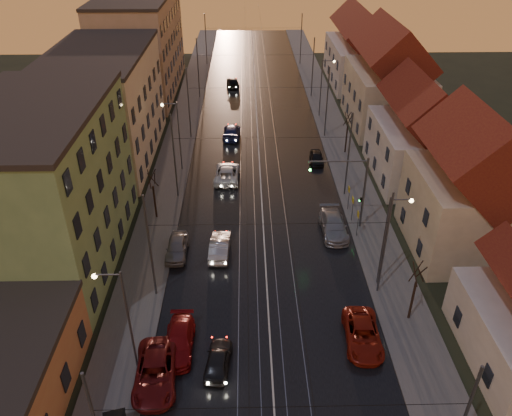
{
  "coord_description": "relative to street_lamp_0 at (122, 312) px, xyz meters",
  "views": [
    {
      "loc": [
        -1.49,
        -20.43,
        26.15
      ],
      "look_at": [
        -0.7,
        17.51,
        2.56
      ],
      "focal_mm": 35.0,
      "sensor_mm": 36.0,
      "label": 1
    }
  ],
  "objects": [
    {
      "name": "house_right_1",
      "position": [
        26.1,
        13.0,
        0.56
      ],
      "size": [
        8.67,
        10.2,
        10.8
      ],
      "color": "#BEB192",
      "rests_on": "ground"
    },
    {
      "name": "traffic_light_mast",
      "position": [
        17.1,
        16.0,
        -0.29
      ],
      "size": [
        5.3,
        0.32,
        7.2
      ],
      "color": "#595B60",
      "rests_on": "ground"
    },
    {
      "name": "sidewalk_left",
      "position": [
        -0.9,
        38.0,
        -4.81
      ],
      "size": [
        4.0,
        120.0,
        0.15
      ],
      "primitive_type": "cube",
      "color": "#4C4C4C",
      "rests_on": "ground"
    },
    {
      "name": "catenary_pole_r_3",
      "position": [
        17.7,
        37.0,
        -0.39
      ],
      "size": [
        0.16,
        0.16,
        9.0
      ],
      "primitive_type": "cylinder",
      "color": "#595B60",
      "rests_on": "ground"
    },
    {
      "name": "catenary_pole_r_2",
      "position": [
        17.7,
        22.0,
        -0.39
      ],
      "size": [
        0.16,
        0.16,
        9.0
      ],
      "primitive_type": "cylinder",
      "color": "#595B60",
      "rests_on": "ground"
    },
    {
      "name": "house_right_4",
      "position": [
        26.1,
        59.0,
        0.16
      ],
      "size": [
        9.18,
        16.32,
        10.0
      ],
      "color": "beige",
      "rests_on": "ground"
    },
    {
      "name": "parked_left_3",
      "position": [
        1.55,
        12.23,
        -4.15
      ],
      "size": [
        1.79,
        4.34,
        1.47
      ],
      "primitive_type": "imported",
      "rotation": [
        0.0,
        0.0,
        -0.01
      ],
      "color": "#96979C",
      "rests_on": "ground"
    },
    {
      "name": "house_right_2",
      "position": [
        26.1,
        26.0,
        -0.24
      ],
      "size": [
        9.18,
        12.24,
        9.2
      ],
      "color": "beige",
      "rests_on": "ground"
    },
    {
      "name": "catenary_pole_r_1",
      "position": [
        17.7,
        7.0,
        -0.39
      ],
      "size": [
        0.16,
        0.16,
        9.0
      ],
      "primitive_type": "cylinder",
      "color": "#595B60",
      "rests_on": "ground"
    },
    {
      "name": "tram_rail_0",
      "position": [
        6.9,
        38.0,
        -4.83
      ],
      "size": [
        0.06,
        120.0,
        0.03
      ],
      "primitive_type": "cube",
      "color": "gray",
      "rests_on": "road"
    },
    {
      "name": "driving_car_3",
      "position": [
        5.73,
        36.97,
        -4.14
      ],
      "size": [
        2.32,
        5.24,
        1.5
      ],
      "primitive_type": "imported",
      "rotation": [
        0.0,
        0.0,
        3.1
      ],
      "color": "navy",
      "rests_on": "ground"
    },
    {
      "name": "catenary_pole_l_3",
      "position": [
        0.5,
        37.0,
        -0.39
      ],
      "size": [
        0.16,
        0.16,
        9.0
      ],
      "primitive_type": "cylinder",
      "color": "#595B60",
      "rests_on": "ground"
    },
    {
      "name": "apartment_left_2",
      "position": [
        -8.4,
        32.0,
        1.11
      ],
      "size": [
        10.0,
        20.0,
        12.0
      ],
      "primitive_type": "cube",
      "color": "beige",
      "rests_on": "ground"
    },
    {
      "name": "parked_left_1",
      "position": [
        1.72,
        -1.09,
        -4.11
      ],
      "size": [
        2.92,
        5.75,
        1.56
      ],
      "primitive_type": "imported",
      "rotation": [
        0.0,
        0.0,
        0.06
      ],
      "color": "maroon",
      "rests_on": "ground"
    },
    {
      "name": "parked_right_2",
      "position": [
        15.73,
        29.48,
        -4.26
      ],
      "size": [
        1.59,
        3.73,
        1.25
      ],
      "primitive_type": "imported",
      "rotation": [
        0.0,
        0.0,
        -0.03
      ],
      "color": "black",
      "rests_on": "ground"
    },
    {
      "name": "bare_tree_1",
      "position": [
        19.31,
        4.0,
        -2.4
      ],
      "size": [
        1.09,
        1.09,
        5.11
      ],
      "color": "black",
      "rests_on": "ground"
    },
    {
      "name": "tram_rail_3",
      "position": [
        11.3,
        38.0,
        -4.83
      ],
      "size": [
        0.06,
        120.0,
        0.03
      ],
      "primitive_type": "cube",
      "color": "gray",
      "rests_on": "road"
    },
    {
      "name": "street_lamp_1",
      "position": [
        18.21,
        8.0,
        0.0
      ],
      "size": [
        1.75,
        0.32,
        8.0
      ],
      "color": "#595B60",
      "rests_on": "ground"
    },
    {
      "name": "street_lamp_0",
      "position": [
        0.0,
        0.0,
        0.0
      ],
      "size": [
        1.75,
        0.32,
        8.0
      ],
      "color": "#595B60",
      "rests_on": "ground"
    },
    {
      "name": "driving_car_2",
      "position": [
        5.48,
        25.64,
        -4.12
      ],
      "size": [
        2.83,
        5.66,
        1.54
      ],
      "primitive_type": "imported",
      "rotation": [
        0.0,
        0.0,
        3.09
      ],
      "color": "silver",
      "rests_on": "ground"
    },
    {
      "name": "ground",
      "position": [
        9.1,
        -2.0,
        -4.89
      ],
      "size": [
        160.0,
        160.0,
        0.0
      ],
      "primitive_type": "plane",
      "color": "black",
      "rests_on": "ground"
    },
    {
      "name": "tram_rail_1",
      "position": [
        8.33,
        38.0,
        -4.83
      ],
      "size": [
        0.06,
        120.0,
        0.03
      ],
      "primitive_type": "cube",
      "color": "gray",
      "rests_on": "road"
    },
    {
      "name": "road",
      "position": [
        9.1,
        38.0,
        -4.87
      ],
      "size": [
        16.0,
        120.0,
        0.04
      ],
      "primitive_type": "cube",
      "color": "black",
      "rests_on": "ground"
    },
    {
      "name": "parked_right_1",
      "position": [
        15.48,
        15.19,
        -4.1
      ],
      "size": [
        2.3,
        5.46,
        1.57
      ],
      "primitive_type": "imported",
      "rotation": [
        0.0,
        0.0,
        0.02
      ],
      "color": "#9B9AA0",
      "rests_on": "ground"
    },
    {
      "name": "tram_rail_2",
      "position": [
        9.87,
        38.0,
        -4.83
      ],
      "size": [
        0.06,
        120.0,
        0.03
      ],
      "primitive_type": "cube",
      "color": "gray",
      "rests_on": "road"
    },
    {
      "name": "catenary_pole_r_4",
      "position": [
        17.7,
        52.0,
        -0.39
      ],
      "size": [
        0.16,
        0.16,
        9.0
      ],
      "primitive_type": "cylinder",
      "color": "#595B60",
      "rests_on": "ground"
    },
    {
      "name": "parked_right_0",
      "position": [
        15.46,
        1.87,
        -4.17
      ],
      "size": [
        2.63,
        5.26,
        1.43
      ],
      "primitive_type": "imported",
      "rotation": [
        0.0,
        0.0,
        -0.05
      ],
      "color": "maroon",
      "rests_on": "ground"
    },
    {
      "name": "street_lamp_3",
      "position": [
        18.21,
        44.0,
        0.0
      ],
      "size": [
        1.75,
        0.32,
        8.0
      ],
      "color": "#595B60",
      "rests_on": "ground"
    },
    {
      "name": "parked_left_2",
      "position": [
        2.9,
        1.53,
        -4.19
      ],
      "size": [
        1.98,
        4.81,
        1.39
      ],
      "primitive_type": "imported",
      "rotation": [
        0.0,
        0.0,
        -0.01
      ],
      "color": "maroon",
      "rests_on": "ground"
    },
    {
      "name": "catenary_pole_r_5",
      "position": [
        17.7,
        70.0,
        -0.39
      ],
      "size": [
        0.16,
        0.16,
        9.0
      ],
      "primitive_type": "cylinder",
      "color": "#595B60",
      "rests_on": "ground"
    },
    {
      "name": "bare_tree_2",
      "position": [
        19.51,
        32.0,
        -2.4
      ],
      "size": [
        1.09,
        1.09,
        5.11
      ],
      "color": "black",
      "rests_on": "ground"
    },
    {
      "name": "street_lamp_2",
      "position": [
        0.0,
        28.0,
        0.0
      ],
      "size": [
        1.75,
        0.32,
        8.0
      ],
      "color": "#595B60",
      "rests_on": "ground"
    },
    {
      "name": "catenary_pole_l_5",
      "position": [
        0.5,
        70.0,
        -0.39
      ],
      "size": [
        0.16,
        0.16,
        9.0
      ],
      "primitive_type": "cylinder",
      "color": "#595B60",
      "rests_on": "ground"
    },
    {
      "name": "driving_car_0",
      "position": [
        5.62,
        -0.08,
        -4.23
      ],
      "size": [
        1.95,
        3.99,
        1.31
      ],
      "primitive_type": "imported",
      "rotation": [
        0.0,
        0.0,
        3.03
      ],
      "color": "black",
      "rests_on": "ground"
    },
    {
      "name": "catenary_pole_l_4",
      "position": [
        0.5,
        52.0,
        -0.39
      ],
      "size": [
        0.16,
        0.16,
        9.0
      ],
      "primitive_type": "cylinder",
      "color": "#595B60",
      "rests_on": "ground"
    },
    {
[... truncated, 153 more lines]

